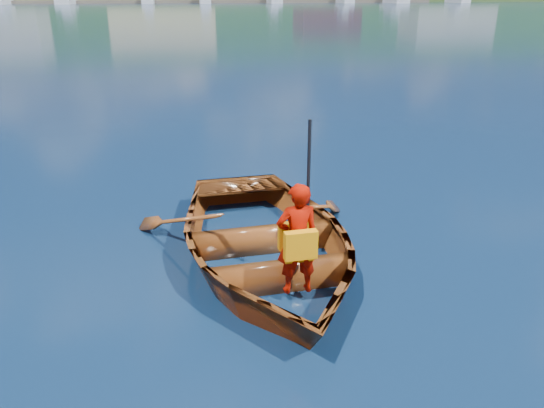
{
  "coord_description": "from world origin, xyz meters",
  "views": [
    {
      "loc": [
        0.37,
        -5.21,
        3.08
      ],
      "look_at": [
        1.29,
        0.49,
        0.76
      ],
      "focal_mm": 35.0,
      "sensor_mm": 36.0,
      "label": 1
    }
  ],
  "objects": [
    {
      "name": "ground",
      "position": [
        0.0,
        0.0,
        0.0
      ],
      "size": [
        600.0,
        600.0,
        0.0
      ],
      "color": "#0E2846",
      "rests_on": "ground"
    },
    {
      "name": "child_paddler",
      "position": [
        1.41,
        -0.39,
        0.71
      ],
      "size": [
        0.47,
        0.36,
        1.82
      ],
      "color": "#A60C00",
      "rests_on": "ground"
    },
    {
      "name": "rowboat",
      "position": [
        1.19,
        0.49,
        0.29
      ],
      "size": [
        3.33,
        4.44,
        0.87
      ],
      "color": "brown",
      "rests_on": "ground"
    },
    {
      "name": "dock",
      "position": [
        -9.47,
        148.0,
        0.4
      ],
      "size": [
        160.05,
        6.89,
        0.8
      ],
      "color": "brown",
      "rests_on": "ground"
    }
  ]
}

